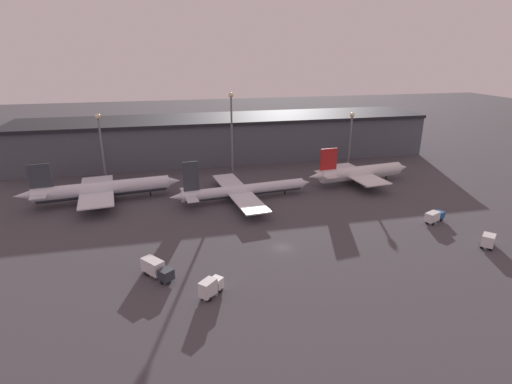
{
  "coord_description": "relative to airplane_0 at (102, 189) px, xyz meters",
  "views": [
    {
      "loc": [
        -24.72,
        -80.19,
        43.82
      ],
      "look_at": [
        -1.2,
        22.85,
        6.0
      ],
      "focal_mm": 28.0,
      "sensor_mm": 36.0,
      "label": 1
    }
  ],
  "objects": [
    {
      "name": "airplane_0",
      "position": [
        0.0,
        0.0,
        0.0
      ],
      "size": [
        47.8,
        30.88,
        13.3
      ],
      "rotation": [
        0.0,
        0.0,
        0.12
      ],
      "color": "silver",
      "rests_on": "ground"
    },
    {
      "name": "airplane_1",
      "position": [
        41.83,
        -8.01,
        -0.85
      ],
      "size": [
        45.51,
        37.74,
        13.6
      ],
      "rotation": [
        0.0,
        0.0,
        0.12
      ],
      "color": "silver",
      "rests_on": "ground"
    },
    {
      "name": "lamp_post_2",
      "position": [
        91.78,
        22.96,
        9.6
      ],
      "size": [
        1.8,
        1.8,
        20.61
      ],
      "color": "slate",
      "rests_on": "ground"
    },
    {
      "name": "ground",
      "position": [
        44.93,
        -41.32,
        -3.85
      ],
      "size": [
        600.0,
        600.0,
        0.0
      ],
      "primitive_type": "plane",
      "color": "#423F44"
    },
    {
      "name": "service_vehicle_2",
      "position": [
        16.27,
        -47.93,
        -1.86
      ],
      "size": [
        6.74,
        7.73,
        3.58
      ],
      "rotation": [
        0.0,
        0.0,
        -0.91
      ],
      "color": "#282D38",
      "rests_on": "ground"
    },
    {
      "name": "airplane_2",
      "position": [
        84.32,
        -1.39,
        -0.03
      ],
      "size": [
        39.49,
        27.02,
        13.41
      ],
      "rotation": [
        0.0,
        0.0,
        0.12
      ],
      "color": "silver",
      "rests_on": "ground"
    },
    {
      "name": "service_vehicle_1",
      "position": [
        88.65,
        -36.31,
        -2.11
      ],
      "size": [
        6.93,
        4.72,
        3.07
      ],
      "rotation": [
        0.0,
        0.0,
        0.42
      ],
      "color": "#195199",
      "rests_on": "ground"
    },
    {
      "name": "lamp_post_1",
      "position": [
        43.99,
        22.96,
        14.44
      ],
      "size": [
        1.8,
        1.8,
        29.38
      ],
      "color": "slate",
      "rests_on": "ground"
    },
    {
      "name": "lamp_post_0",
      "position": [
        -1.89,
        22.96,
        11.13
      ],
      "size": [
        1.8,
        1.8,
        23.33
      ],
      "color": "slate",
      "rests_on": "ground"
    },
    {
      "name": "service_vehicle_3",
      "position": [
        92.02,
        -51.64,
        -2.02
      ],
      "size": [
        5.46,
        5.27,
        3.32
      ],
      "rotation": [
        0.0,
        0.0,
        0.73
      ],
      "color": "white",
      "rests_on": "ground"
    },
    {
      "name": "terminal_building",
      "position": [
        44.93,
        43.32,
        4.93
      ],
      "size": [
        167.66,
        29.48,
        17.48
      ],
      "color": "#4C515B",
      "rests_on": "ground"
    },
    {
      "name": "service_vehicle_0",
      "position": [
        26.2,
        -57.03,
        -1.85
      ],
      "size": [
        5.21,
        5.18,
        3.67
      ],
      "rotation": [
        0.0,
        0.0,
        0.78
      ],
      "color": "white",
      "rests_on": "ground"
    }
  ]
}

